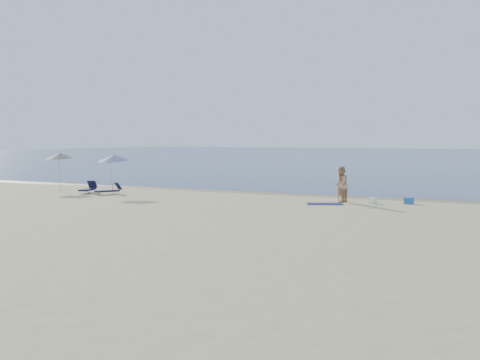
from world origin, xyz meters
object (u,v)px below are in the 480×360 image
person_right (341,184)px  blue_cooler (409,201)px  person_left (341,185)px  umbrella_near (114,158)px

person_right → blue_cooler: (3.27, 0.82, -0.76)m
person_left → person_right: bearing=-156.0°
umbrella_near → person_right: bearing=8.2°
person_right → blue_cooler: size_ratio=4.12×
blue_cooler → person_left: bearing=-166.5°
person_left → blue_cooler: bearing=-76.1°
person_right → blue_cooler: person_right is taller
blue_cooler → umbrella_near: bearing=-166.3°
person_left → umbrella_near: (-13.25, -1.82, 1.27)m
umbrella_near → person_left: bearing=9.8°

